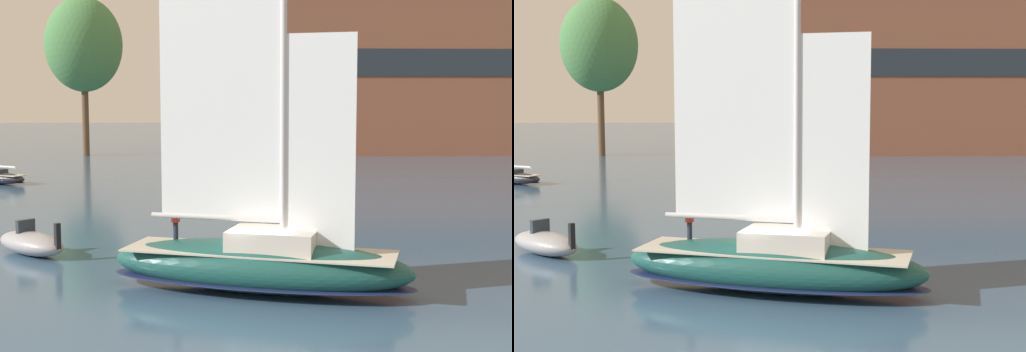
{
  "view_description": "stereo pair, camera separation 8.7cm",
  "coord_description": "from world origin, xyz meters",
  "views": [
    {
      "loc": [
        -1.02,
        -26.27,
        7.21
      ],
      "look_at": [
        0.0,
        3.0,
        4.07
      ],
      "focal_mm": 50.0,
      "sensor_mm": 36.0,
      "label": 1
    },
    {
      "loc": [
        -0.93,
        -26.27,
        7.21
      ],
      "look_at": [
        0.0,
        3.0,
        4.07
      ],
      "focal_mm": 50.0,
      "sensor_mm": 36.0,
      "label": 2
    }
  ],
  "objects": [
    {
      "name": "tree_shore_center",
      "position": [
        -19.84,
        66.65,
        14.17
      ],
      "size": [
        9.83,
        9.83,
        20.24
      ],
      "color": "brown",
      "rests_on": "ground"
    },
    {
      "name": "ground_plane",
      "position": [
        0.0,
        0.0,
        0.0
      ],
      "size": [
        400.0,
        400.0,
        0.0
      ],
      "primitive_type": "plane",
      "color": "#385675"
    },
    {
      "name": "motor_tender",
      "position": [
        -10.38,
        6.81,
        0.55
      ],
      "size": [
        4.53,
        4.35,
        1.72
      ],
      "color": "#99999E",
      "rests_on": "ground"
    },
    {
      "name": "sailboat_main",
      "position": [
        0.02,
        -0.01,
        1.25
      ],
      "size": [
        12.19,
        6.62,
        16.13
      ],
      "color": "#194C47",
      "rests_on": "ground"
    },
    {
      "name": "waterfront_building",
      "position": [
        24.51,
        70.65,
        11.22
      ],
      "size": [
        43.73,
        14.09,
        22.36
      ],
      "color": "brown",
      "rests_on": "ground"
    }
  ]
}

